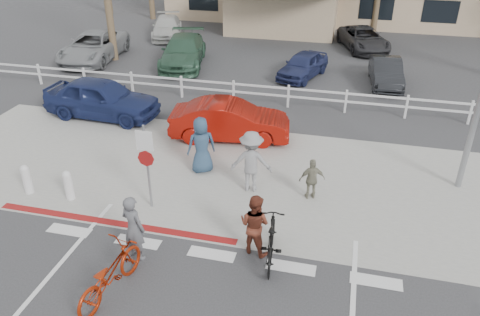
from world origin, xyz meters
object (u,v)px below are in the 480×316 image
(bike_black, at_px, (271,241))
(car_red_compact, at_px, (102,98))
(bike_red, at_px, (109,274))
(car_white_sedan, at_px, (230,121))
(sign_post, at_px, (147,163))

(bike_black, xyz_separation_m, car_red_compact, (-8.26, 6.98, 0.21))
(bike_black, bearing_deg, bike_red, 24.35)
(bike_red, relative_size, bike_black, 1.11)
(bike_red, bearing_deg, car_red_compact, -51.04)
(bike_red, distance_m, car_red_compact, 10.24)
(car_white_sedan, distance_m, car_red_compact, 5.60)
(bike_red, height_order, car_red_compact, car_red_compact)
(bike_black, bearing_deg, car_red_compact, -46.87)
(sign_post, bearing_deg, bike_red, -81.61)
(sign_post, xyz_separation_m, bike_red, (0.50, -3.38, -0.88))
(sign_post, xyz_separation_m, car_white_sedan, (1.06, 4.85, -0.73))
(bike_black, bearing_deg, car_white_sedan, -73.29)
(bike_red, xyz_separation_m, car_red_compact, (-4.99, 8.95, 0.23))
(car_white_sedan, bearing_deg, bike_red, 167.85)
(sign_post, height_order, bike_black, sign_post)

